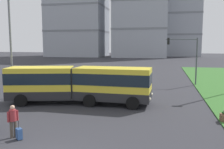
{
  "coord_description": "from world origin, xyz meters",
  "views": [
    {
      "loc": [
        4.93,
        -8.49,
        4.88
      ],
      "look_at": [
        0.35,
        12.62,
        2.2
      ],
      "focal_mm": 39.29,
      "sensor_mm": 36.0,
      "label": 1
    }
  ],
  "objects_px": {
    "pedestrian_crossing": "(13,119)",
    "streetlight_left": "(11,43)",
    "rolling_suitcase": "(19,134)",
    "car_grey_wagon": "(76,77)",
    "traffic_light_far_right": "(186,52)",
    "articulated_bus": "(79,84)"
  },
  "relations": [
    {
      "from": "traffic_light_far_right",
      "to": "streetlight_left",
      "type": "distance_m",
      "value": 19.34
    },
    {
      "from": "pedestrian_crossing",
      "to": "rolling_suitcase",
      "type": "bearing_deg",
      "value": -23.96
    },
    {
      "from": "pedestrian_crossing",
      "to": "streetlight_left",
      "type": "distance_m",
      "value": 10.97
    },
    {
      "from": "rolling_suitcase",
      "to": "streetlight_left",
      "type": "relative_size",
      "value": 0.11
    },
    {
      "from": "articulated_bus",
      "to": "car_grey_wagon",
      "type": "xyz_separation_m",
      "value": [
        -4.12,
        10.3,
        -0.9
      ]
    },
    {
      "from": "rolling_suitcase",
      "to": "car_grey_wagon",
      "type": "bearing_deg",
      "value": 101.53
    },
    {
      "from": "pedestrian_crossing",
      "to": "rolling_suitcase",
      "type": "relative_size",
      "value": 1.79
    },
    {
      "from": "streetlight_left",
      "to": "car_grey_wagon",
      "type": "bearing_deg",
      "value": 75.69
    },
    {
      "from": "streetlight_left",
      "to": "rolling_suitcase",
      "type": "bearing_deg",
      "value": -54.43
    },
    {
      "from": "pedestrian_crossing",
      "to": "traffic_light_far_right",
      "type": "relative_size",
      "value": 0.31
    },
    {
      "from": "pedestrian_crossing",
      "to": "car_grey_wagon",
      "type": "bearing_deg",
      "value": 100.28
    },
    {
      "from": "car_grey_wagon",
      "to": "traffic_light_far_right",
      "type": "bearing_deg",
      "value": 5.85
    },
    {
      "from": "car_grey_wagon",
      "to": "pedestrian_crossing",
      "type": "xyz_separation_m",
      "value": [
        3.29,
        -18.11,
        0.25
      ]
    },
    {
      "from": "car_grey_wagon",
      "to": "rolling_suitcase",
      "type": "distance_m",
      "value": 18.69
    },
    {
      "from": "pedestrian_crossing",
      "to": "streetlight_left",
      "type": "height_order",
      "value": "streetlight_left"
    },
    {
      "from": "car_grey_wagon",
      "to": "traffic_light_far_right",
      "type": "distance_m",
      "value": 13.83
    },
    {
      "from": "articulated_bus",
      "to": "streetlight_left",
      "type": "xyz_separation_m",
      "value": [
        -6.58,
        0.65,
        3.32
      ]
    },
    {
      "from": "rolling_suitcase",
      "to": "streetlight_left",
      "type": "bearing_deg",
      "value": 125.57
    },
    {
      "from": "car_grey_wagon",
      "to": "pedestrian_crossing",
      "type": "bearing_deg",
      "value": -79.72
    },
    {
      "from": "pedestrian_crossing",
      "to": "traffic_light_far_right",
      "type": "distance_m",
      "value": 22.14
    },
    {
      "from": "articulated_bus",
      "to": "pedestrian_crossing",
      "type": "distance_m",
      "value": 7.88
    },
    {
      "from": "rolling_suitcase",
      "to": "traffic_light_far_right",
      "type": "xyz_separation_m",
      "value": [
        9.66,
        19.68,
        3.58
      ]
    }
  ]
}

